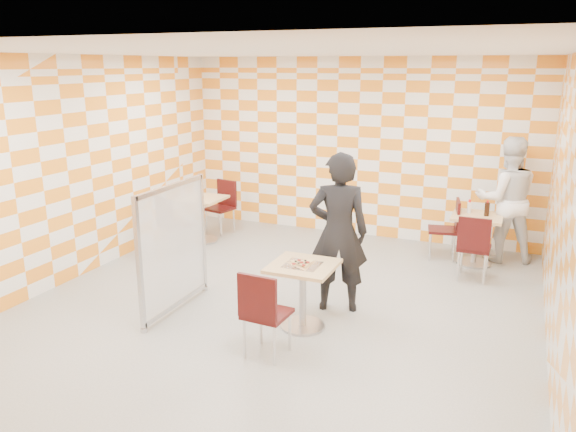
# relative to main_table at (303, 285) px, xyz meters

# --- Properties ---
(room_shell) EXTENTS (7.00, 7.00, 7.00)m
(room_shell) POSITION_rel_main_table_xyz_m (-0.47, 0.79, 0.99)
(room_shell) COLOR #9A9A94
(room_shell) RESTS_ON ground
(main_table) EXTENTS (0.70, 0.70, 0.75)m
(main_table) POSITION_rel_main_table_xyz_m (0.00, 0.00, 0.00)
(main_table) COLOR tan
(main_table) RESTS_ON ground
(second_table) EXTENTS (0.70, 0.70, 0.75)m
(second_table) POSITION_rel_main_table_xyz_m (1.59, 2.92, 0.00)
(second_table) COLOR tan
(second_table) RESTS_ON ground
(empty_table) EXTENTS (0.70, 0.70, 0.75)m
(empty_table) POSITION_rel_main_table_xyz_m (-2.71, 2.33, 0.00)
(empty_table) COLOR tan
(empty_table) RESTS_ON ground
(chair_main_front) EXTENTS (0.45, 0.46, 0.92)m
(chair_main_front) POSITION_rel_main_table_xyz_m (-0.11, -0.81, 0.04)
(chair_main_front) COLOR #380B0B
(chair_main_front) RESTS_ON ground
(chair_second_front) EXTENTS (0.43, 0.44, 0.92)m
(chair_second_front) POSITION_rel_main_table_xyz_m (1.62, 2.18, 0.04)
(chair_second_front) COLOR #380B0B
(chair_second_front) RESTS_ON ground
(chair_second_side) EXTENTS (0.50, 0.49, 0.92)m
(chair_second_side) POSITION_rel_main_table_xyz_m (1.19, 3.01, 0.04)
(chair_second_side) COLOR #380B0B
(chair_second_side) RESTS_ON ground
(chair_empty_near) EXTENTS (0.55, 0.55, 0.92)m
(chair_empty_near) POSITION_rel_main_table_xyz_m (-2.78, 1.55, 0.04)
(chair_empty_near) COLOR #380B0B
(chair_empty_near) RESTS_ON ground
(chair_empty_far) EXTENTS (0.50, 0.51, 0.92)m
(chair_empty_far) POSITION_rel_main_table_xyz_m (-2.63, 2.91, 0.04)
(chair_empty_far) COLOR #380B0B
(chair_empty_far) RESTS_ON ground
(partition) EXTENTS (0.08, 1.38, 1.55)m
(partition) POSITION_rel_main_table_xyz_m (-1.58, -0.15, 0.28)
(partition) COLOR white
(partition) RESTS_ON ground
(man_dark) EXTENTS (0.81, 0.65, 1.92)m
(man_dark) POSITION_rel_main_table_xyz_m (0.20, 0.64, 0.45)
(man_dark) COLOR black
(man_dark) RESTS_ON ground
(man_white) EXTENTS (1.07, 0.93, 1.87)m
(man_white) POSITION_rel_main_table_xyz_m (1.95, 3.30, 0.43)
(man_white) COLOR white
(man_white) RESTS_ON ground
(pizza_on_foil) EXTENTS (0.40, 0.40, 0.04)m
(pizza_on_foil) POSITION_rel_main_table_xyz_m (-0.00, -0.02, 0.26)
(pizza_on_foil) COLOR silver
(pizza_on_foil) RESTS_ON main_table
(sport_bottle) EXTENTS (0.06, 0.06, 0.20)m
(sport_bottle) POSITION_rel_main_table_xyz_m (1.46, 3.01, 0.33)
(sport_bottle) COLOR white
(sport_bottle) RESTS_ON second_table
(soda_bottle) EXTENTS (0.07, 0.07, 0.23)m
(soda_bottle) POSITION_rel_main_table_xyz_m (1.71, 2.93, 0.34)
(soda_bottle) COLOR black
(soda_bottle) RESTS_ON second_table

